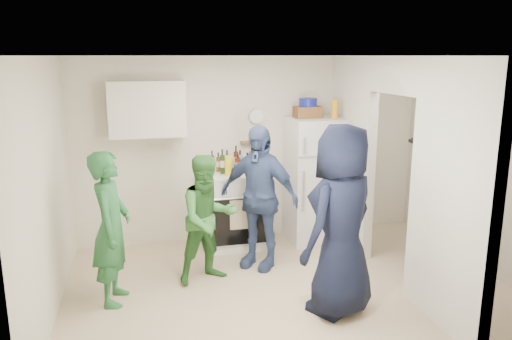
{
  "coord_description": "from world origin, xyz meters",
  "views": [
    {
      "loc": [
        -1.52,
        -4.91,
        2.5
      ],
      "look_at": [
        -0.26,
        0.4,
        1.25
      ],
      "focal_mm": 35.0,
      "sensor_mm": 36.0,
      "label": 1
    }
  ],
  "objects": [
    {
      "name": "person_navy",
      "position": [
        0.34,
        -0.64,
        0.94
      ],
      "size": [
        1.1,
        1.01,
        1.89
      ],
      "primitive_type": "imported",
      "rotation": [
        0.0,
        0.0,
        -2.56
      ],
      "color": "black",
      "rests_on": "floor"
    },
    {
      "name": "bottle_g",
      "position": [
        -0.05,
        1.52,
        1.16
      ],
      "size": [
        0.08,
        0.08,
        0.3
      ],
      "primitive_type": "cylinder",
      "color": "olive",
      "rests_on": "stove"
    },
    {
      "name": "partition_pier_back",
      "position": [
        1.2,
        1.1,
        1.25
      ],
      "size": [
        0.12,
        1.2,
        2.5
      ],
      "primitive_type": "cube",
      "color": "silver",
      "rests_on": "floor"
    },
    {
      "name": "bottle_c",
      "position": [
        -0.39,
        1.51,
        1.15
      ],
      "size": [
        0.07,
        0.07,
        0.27
      ],
      "primitive_type": "cylinder",
      "color": "silver",
      "rests_on": "stove"
    },
    {
      "name": "person_nook",
      "position": [
        1.86,
        0.19,
        0.88
      ],
      "size": [
        1.01,
        1.29,
        1.75
      ],
      "primitive_type": "imported",
      "rotation": [
        0.0,
        0.0,
        -1.94
      ],
      "color": "black",
      "rests_on": "floor"
    },
    {
      "name": "bottle_i",
      "position": [
        -0.28,
        1.47,
        1.18
      ],
      "size": [
        0.06,
        0.06,
        0.33
      ],
      "primitive_type": "cylinder",
      "color": "#5B210F",
      "rests_on": "stove"
    },
    {
      "name": "partition_header",
      "position": [
        1.2,
        0.0,
        2.3
      ],
      "size": [
        0.12,
        1.0,
        0.4
      ],
      "primitive_type": "cube",
      "color": "silver",
      "rests_on": "partition_pier_back"
    },
    {
      "name": "yellow_cup_stack_stove",
      "position": [
        -0.44,
        1.15,
        1.14
      ],
      "size": [
        0.09,
        0.09,
        0.25
      ],
      "primitive_type": "cylinder",
      "color": "yellow",
      "rests_on": "stove"
    },
    {
      "name": "bottle_f",
      "position": [
        -0.14,
        1.4,
        1.14
      ],
      "size": [
        0.07,
        0.07,
        0.24
      ],
      "primitive_type": "cylinder",
      "color": "#133615",
      "rests_on": "stove"
    },
    {
      "name": "bottle_a",
      "position": [
        -0.6,
        1.48,
        1.15
      ],
      "size": [
        0.06,
        0.06,
        0.28
      ],
      "primitive_type": "cylinder",
      "color": "#5F3513",
      "rests_on": "stove"
    },
    {
      "name": "ceiling",
      "position": [
        0.0,
        0.0,
        2.5
      ],
      "size": [
        4.8,
        4.8,
        0.0
      ],
      "primitive_type": "plane",
      "rotation": [
        3.14,
        0.0,
        0.0
      ],
      "color": "white",
      "rests_on": "wall_back"
    },
    {
      "name": "wall_clock",
      "position": [
        0.05,
        1.68,
        1.7
      ],
      "size": [
        0.22,
        0.02,
        0.22
      ],
      "primitive_type": "cylinder",
      "rotation": [
        1.57,
        0.0,
        0.0
      ],
      "color": "white",
      "rests_on": "wall_back"
    },
    {
      "name": "fridge",
      "position": [
        0.79,
        1.34,
        0.85
      ],
      "size": [
        0.7,
        0.68,
        1.7
      ],
      "primitive_type": "cube",
      "color": "silver",
      "rests_on": "floor"
    },
    {
      "name": "partition_pier_front",
      "position": [
        1.2,
        -1.1,
        1.25
      ],
      "size": [
        0.12,
        1.2,
        2.5
      ],
      "primitive_type": "cube",
      "color": "silver",
      "rests_on": "floor"
    },
    {
      "name": "bottle_e",
      "position": [
        -0.21,
        1.55,
        1.14
      ],
      "size": [
        0.07,
        0.07,
        0.25
      ],
      "primitive_type": "cylinder",
      "color": "#A3A9B4",
      "rests_on": "stove"
    },
    {
      "name": "bottle_b",
      "position": [
        -0.49,
        1.3,
        1.18
      ],
      "size": [
        0.06,
        0.06,
        0.32
      ],
      "primitive_type": "cylinder",
      "color": "#1D3F15",
      "rests_on": "stove"
    },
    {
      "name": "nook_window",
      "position": [
        2.38,
        0.2,
        1.65
      ],
      "size": [
        0.03,
        0.7,
        0.8
      ],
      "primitive_type": "cube",
      "color": "black",
      "rests_on": "wall_right"
    },
    {
      "name": "nook_window_frame",
      "position": [
        2.36,
        0.2,
        1.65
      ],
      "size": [
        0.04,
        0.76,
        0.86
      ],
      "primitive_type": "cube",
      "color": "white",
      "rests_on": "wall_right"
    },
    {
      "name": "wall_back",
      "position": [
        0.0,
        1.7,
        1.25
      ],
      "size": [
        4.8,
        0.0,
        4.8
      ],
      "primitive_type": "plane",
      "rotation": [
        1.57,
        0.0,
        0.0
      ],
      "color": "silver",
      "rests_on": "floor"
    },
    {
      "name": "floor",
      "position": [
        0.0,
        0.0,
        0.0
      ],
      "size": [
        4.8,
        4.8,
        0.0
      ],
      "primitive_type": "plane",
      "color": "tan",
      "rests_on": "ground"
    },
    {
      "name": "wall_front",
      "position": [
        0.0,
        -1.7,
        1.25
      ],
      "size": [
        4.8,
        0.0,
        4.8
      ],
      "primitive_type": "plane",
      "rotation": [
        -1.57,
        0.0,
        0.0
      ],
      "color": "silver",
      "rests_on": "floor"
    },
    {
      "name": "stove",
      "position": [
        -0.32,
        1.37,
        0.51
      ],
      "size": [
        0.85,
        0.71,
        1.01
      ],
      "primitive_type": "cube",
      "color": "white",
      "rests_on": "floor"
    },
    {
      "name": "nook_valance",
      "position": [
        2.34,
        0.2,
        2.0
      ],
      "size": [
        0.04,
        0.82,
        0.18
      ],
      "primitive_type": "cube",
      "color": "white",
      "rests_on": "wall_right"
    },
    {
      "name": "person_denim",
      "position": [
        -0.17,
        0.63,
        0.86
      ],
      "size": [
        1.04,
        0.98,
        1.73
      ],
      "primitive_type": "imported",
      "rotation": [
        0.0,
        0.0,
        -0.72
      ],
      "color": "#3B4581",
      "rests_on": "floor"
    },
    {
      "name": "wall_right",
      "position": [
        2.4,
        0.0,
        1.25
      ],
      "size": [
        0.0,
        3.4,
        3.4
      ],
      "primitive_type": "plane",
      "rotation": [
        1.57,
        0.0,
        -1.57
      ],
      "color": "silver",
      "rests_on": "floor"
    },
    {
      "name": "bottle_d",
      "position": [
        -0.28,
        1.33,
        1.14
      ],
      "size": [
        0.07,
        0.07,
        0.25
      ],
      "primitive_type": "cylinder",
      "color": "#601A10",
      "rests_on": "stove"
    },
    {
      "name": "wall_left",
      "position": [
        -2.4,
        0.0,
        1.25
      ],
      "size": [
        0.0,
        3.4,
        3.4
      ],
      "primitive_type": "plane",
      "rotation": [
        1.57,
        0.0,
        1.57
      ],
      "color": "silver",
      "rests_on": "floor"
    },
    {
      "name": "bottle_h",
      "position": [
        -0.63,
        1.24,
        1.15
      ],
      "size": [
        0.06,
        0.06,
        0.27
      ],
      "primitive_type": "cylinder",
      "color": "#A8B0B4",
      "rests_on": "stove"
    },
    {
      "name": "yellow_cup_stack_top",
      "position": [
        1.01,
        1.24,
        1.82
      ],
      "size": [
        0.09,
        0.09,
        0.25
      ],
      "primitive_type": "cylinder",
      "color": "orange",
      "rests_on": "fridge"
    },
    {
      "name": "person_green_left",
      "position": [
        -1.84,
        0.09,
        0.8
      ],
      "size": [
        0.47,
        0.64,
        1.59
      ],
      "primitive_type": "imported",
      "rotation": [
        0.0,
        0.0,
        1.4
      ],
      "color": "#296735",
      "rests_on": "floor"
    },
    {
      "name": "wicker_basket",
      "position": [
        0.69,
        1.39,
        1.77
      ],
      "size": [
        0.35,
        0.25,
        0.15
      ],
      "primitive_type": "cube",
      "color": "brown",
      "rests_on": "fridge"
    },
    {
      "name": "spice_shelf",
      "position": [
        0.0,
        1.65,
        1.35
      ],
      "size": [
        0.35,
        0.08,
        0.03
      ],
      "primitive_type": "cube",
      "color": "olive",
      "rests_on": "wall_back"
    },
    {
      "name": "bottle_k",
      "position": [
        -0.52,
        1.43,
        1.14
      ],
      "size": [
        0.06,
        0.06,
        0.25
      ],
      "primitive_type": "cylinder",
      "color": "brown",
      "rests_on": "stove"
    },
    {
      "name": "blue_bowl",
      "position": [
        0.69,
        1.39,
        1.9
      ],
      "size": [
        0.24,
        0.24,
        0.11
      ],
      "primitive_type": "cylinder",
      "color": "navy",
      "rests_on": "wicker_basket"
    },
    {
      "name": "upper_cabinet",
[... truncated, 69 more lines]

